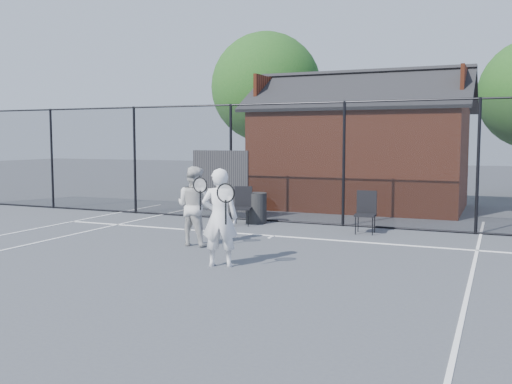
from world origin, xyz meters
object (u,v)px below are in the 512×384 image
at_px(chair_right, 365,213).
at_px(player_front, 220,217).
at_px(chair_left, 242,207).
at_px(waste_bin, 256,208).
at_px(player_back, 194,206).
at_px(clubhouse, 361,155).

bearing_deg(chair_right, player_front, -113.78).
relative_size(chair_left, waste_bin, 1.20).
distance_m(player_back, waste_bin, 3.22).
bearing_deg(chair_left, player_front, -84.25).
height_order(player_front, chair_left, player_front).
xyz_separation_m(player_back, chair_left, (-0.22, 2.73, -0.32)).
height_order(chair_left, waste_bin, chair_left).
distance_m(chair_left, waste_bin, 0.50).
xyz_separation_m(clubhouse, waste_bin, (-1.61, -4.40, -1.23)).
distance_m(player_back, chair_right, 3.91).
bearing_deg(waste_bin, player_front, -73.75).
xyz_separation_m(player_front, chair_right, (1.48, 4.18, -0.35)).
bearing_deg(chair_right, chair_left, 175.10).
distance_m(chair_left, chair_right, 3.02).
height_order(clubhouse, player_front, clubhouse).
bearing_deg(waste_bin, chair_left, -110.71).
relative_size(player_back, chair_left, 1.70).
relative_size(player_back, waste_bin, 2.05).
xyz_separation_m(player_front, chair_left, (-1.54, 4.22, -0.36)).
distance_m(clubhouse, player_front, 9.12).
height_order(clubhouse, player_back, clubhouse).
height_order(clubhouse, chair_left, clubhouse).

